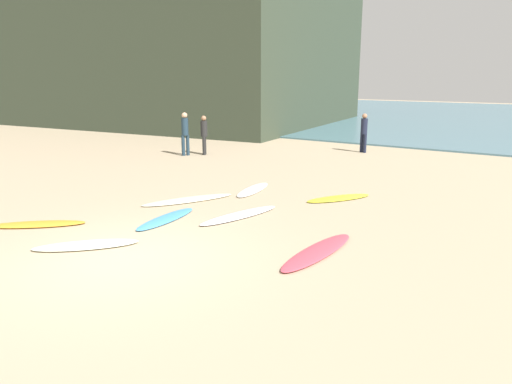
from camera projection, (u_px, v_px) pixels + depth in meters
The scene contains 14 objects.
ground_plane at pixel (123, 259), 8.74m from camera, with size 120.00×120.00×0.00m, color tan.
ocean_water at pixel (483, 117), 38.10m from camera, with size 120.00×40.00×0.08m, color slate.
coastal_headland at pixel (153, 15), 35.17m from camera, with size 26.41×17.04×15.10m, color #333D2D.
surfboard_0 at pixel (318, 251), 9.02m from camera, with size 0.53×2.45×0.07m, color #D94555.
surfboard_1 at pixel (86, 245), 9.37m from camera, with size 0.57×2.00×0.07m, color silver.
surfboard_2 at pixel (240, 215), 11.37m from camera, with size 0.49×2.35×0.08m, color white.
surfboard_3 at pixel (339, 198), 12.97m from camera, with size 0.53×1.96×0.06m, color yellow.
surfboard_4 at pixel (166, 219), 11.11m from camera, with size 0.48×2.01×0.06m, color #4898D6.
surfboard_5 at pixel (253, 190), 13.94m from camera, with size 0.51×1.98×0.06m, color white.
surfboard_6 at pixel (188, 200), 12.80m from camera, with size 0.56×2.55×0.06m, color #EBEAC9.
surfboard_7 at pixel (37, 224), 10.67m from camera, with size 0.49×2.10×0.08m, color orange.
beachgoer_near at pixel (364, 131), 20.67m from camera, with size 0.37×0.37×1.67m.
beachgoer_mid at pixel (204, 133), 20.10m from camera, with size 0.39×0.39×1.63m.
beachgoer_far at pixel (185, 132), 19.86m from camera, with size 0.38×0.38×1.78m.
Camera 1 is at (6.60, -5.45, 3.25)m, focal length 33.80 mm.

